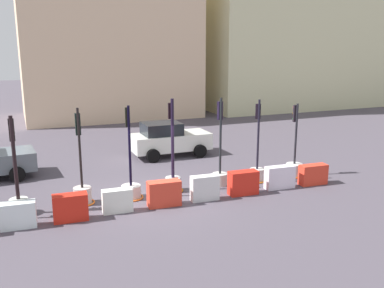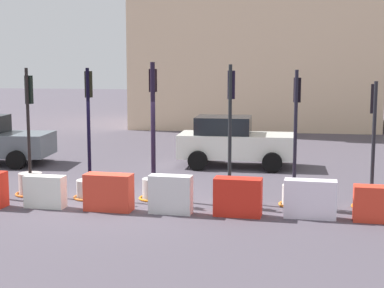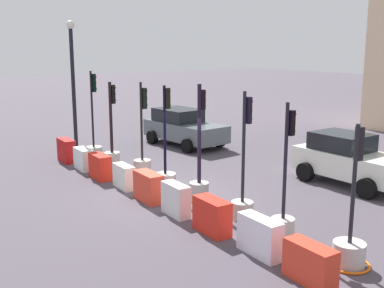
{
  "view_description": "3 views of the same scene",
  "coord_description": "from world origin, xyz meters",
  "px_view_note": "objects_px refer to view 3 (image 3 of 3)",
  "views": [
    {
      "loc": [
        -4.37,
        -13.91,
        5.32
      ],
      "look_at": [
        1.52,
        0.3,
        1.77
      ],
      "focal_mm": 39.84,
      "sensor_mm": 36.0,
      "label": 1
    },
    {
      "loc": [
        4.03,
        -13.96,
        3.48
      ],
      "look_at": [
        1.86,
        -0.06,
        1.51
      ],
      "focal_mm": 54.85,
      "sensor_mm": 36.0,
      "label": 2
    },
    {
      "loc": [
        11.75,
        -7.91,
        4.58
      ],
      "look_at": [
        0.45,
        0.39,
        1.66
      ],
      "focal_mm": 44.57,
      "sensor_mm": 36.0,
      "label": 3
    }
  ],
  "objects_px": {
    "traffic_light_7": "(349,246)",
    "construction_barrier_3": "(124,177)",
    "traffic_light_5": "(243,194)",
    "construction_barrier_7": "(260,236)",
    "construction_barrier_1": "(83,159)",
    "construction_barrier_5": "(176,200)",
    "traffic_light_1": "(112,147)",
    "traffic_light_6": "(283,217)",
    "construction_barrier_0": "(66,151)",
    "car_white_van": "(350,160)",
    "traffic_light_2": "(143,161)",
    "construction_barrier_6": "(212,216)",
    "traffic_light_0": "(94,145)",
    "car_grey_saloon": "(183,127)",
    "traffic_light_4": "(199,178)",
    "street_lamp_post": "(73,75)",
    "construction_barrier_4": "(148,187)",
    "construction_barrier_2": "(100,167)",
    "traffic_light_3": "(165,173)",
    "construction_barrier_8": "(310,264)"
  },
  "relations": [
    {
      "from": "traffic_light_2",
      "to": "construction_barrier_1",
      "type": "distance_m",
      "value": 2.48
    },
    {
      "from": "traffic_light_7",
      "to": "traffic_light_5",
      "type": "bearing_deg",
      "value": 178.52
    },
    {
      "from": "construction_barrier_2",
      "to": "car_white_van",
      "type": "distance_m",
      "value": 8.51
    },
    {
      "from": "traffic_light_1",
      "to": "construction_barrier_7",
      "type": "distance_m",
      "value": 9.32
    },
    {
      "from": "traffic_light_1",
      "to": "construction_barrier_7",
      "type": "relative_size",
      "value": 2.73
    },
    {
      "from": "traffic_light_5",
      "to": "construction_barrier_6",
      "type": "height_order",
      "value": "traffic_light_5"
    },
    {
      "from": "traffic_light_4",
      "to": "construction_barrier_7",
      "type": "height_order",
      "value": "traffic_light_4"
    },
    {
      "from": "construction_barrier_4",
      "to": "construction_barrier_7",
      "type": "height_order",
      "value": "construction_barrier_4"
    },
    {
      "from": "construction_barrier_6",
      "to": "construction_barrier_7",
      "type": "distance_m",
      "value": 1.62
    },
    {
      "from": "construction_barrier_6",
      "to": "street_lamp_post",
      "type": "bearing_deg",
      "value": 174.69
    },
    {
      "from": "traffic_light_2",
      "to": "construction_barrier_1",
      "type": "bearing_deg",
      "value": -147.32
    },
    {
      "from": "construction_barrier_6",
      "to": "traffic_light_1",
      "type": "bearing_deg",
      "value": 171.38
    },
    {
      "from": "street_lamp_post",
      "to": "construction_barrier_1",
      "type": "bearing_deg",
      "value": -18.29
    },
    {
      "from": "construction_barrier_2",
      "to": "car_white_van",
      "type": "xyz_separation_m",
      "value": [
        5.53,
        6.46,
        0.41
      ]
    },
    {
      "from": "traffic_light_6",
      "to": "construction_barrier_0",
      "type": "distance_m",
      "value": 10.56
    },
    {
      "from": "traffic_light_2",
      "to": "traffic_light_4",
      "type": "relative_size",
      "value": 0.96
    },
    {
      "from": "traffic_light_1",
      "to": "construction_barrier_1",
      "type": "distance_m",
      "value": 1.23
    },
    {
      "from": "traffic_light_2",
      "to": "traffic_light_3",
      "type": "relative_size",
      "value": 1.0
    },
    {
      "from": "construction_barrier_0",
      "to": "construction_barrier_4",
      "type": "relative_size",
      "value": 0.99
    },
    {
      "from": "traffic_light_1",
      "to": "construction_barrier_3",
      "type": "xyz_separation_m",
      "value": [
        2.98,
        -1.1,
        -0.33
      ]
    },
    {
      "from": "construction_barrier_3",
      "to": "car_white_van",
      "type": "height_order",
      "value": "car_white_van"
    },
    {
      "from": "traffic_light_2",
      "to": "traffic_light_3",
      "type": "bearing_deg",
      "value": -4.38
    },
    {
      "from": "traffic_light_3",
      "to": "construction_barrier_2",
      "type": "distance_m",
      "value": 2.57
    },
    {
      "from": "traffic_light_7",
      "to": "traffic_light_4",
      "type": "bearing_deg",
      "value": 178.89
    },
    {
      "from": "traffic_light_2",
      "to": "construction_barrier_7",
      "type": "relative_size",
      "value": 2.83
    },
    {
      "from": "traffic_light_1",
      "to": "traffic_light_2",
      "type": "relative_size",
      "value": 0.97
    },
    {
      "from": "traffic_light_5",
      "to": "construction_barrier_7",
      "type": "height_order",
      "value": "traffic_light_5"
    },
    {
      "from": "traffic_light_2",
      "to": "traffic_light_6",
      "type": "distance_m",
      "value": 6.87
    },
    {
      "from": "street_lamp_post",
      "to": "construction_barrier_6",
      "type": "bearing_deg",
      "value": -5.31
    },
    {
      "from": "traffic_light_2",
      "to": "car_white_van",
      "type": "relative_size",
      "value": 0.86
    },
    {
      "from": "traffic_light_2",
      "to": "construction_barrier_3",
      "type": "height_order",
      "value": "traffic_light_2"
    },
    {
      "from": "traffic_light_2",
      "to": "construction_barrier_4",
      "type": "distance_m",
      "value": 2.85
    },
    {
      "from": "traffic_light_7",
      "to": "construction_barrier_1",
      "type": "height_order",
      "value": "traffic_light_7"
    },
    {
      "from": "traffic_light_7",
      "to": "construction_barrier_7",
      "type": "height_order",
      "value": "traffic_light_7"
    },
    {
      "from": "construction_barrier_7",
      "to": "traffic_light_0",
      "type": "bearing_deg",
      "value": 174.45
    },
    {
      "from": "construction_barrier_6",
      "to": "construction_barrier_7",
      "type": "height_order",
      "value": "construction_barrier_6"
    },
    {
      "from": "traffic_light_5",
      "to": "construction_barrier_6",
      "type": "xyz_separation_m",
      "value": [
        0.31,
        -1.3,
        -0.26
      ]
    },
    {
      "from": "construction_barrier_7",
      "to": "car_grey_saloon",
      "type": "distance_m",
      "value": 12.11
    },
    {
      "from": "construction_barrier_3",
      "to": "construction_barrier_6",
      "type": "height_order",
      "value": "construction_barrier_6"
    },
    {
      "from": "traffic_light_5",
      "to": "construction_barrier_6",
      "type": "distance_m",
      "value": 1.37
    },
    {
      "from": "construction_barrier_1",
      "to": "construction_barrier_8",
      "type": "distance_m",
      "value": 10.77
    },
    {
      "from": "traffic_light_7",
      "to": "construction_barrier_3",
      "type": "distance_m",
      "value": 7.85
    },
    {
      "from": "construction_barrier_1",
      "to": "construction_barrier_4",
      "type": "distance_m",
      "value": 4.62
    },
    {
      "from": "traffic_light_6",
      "to": "traffic_light_7",
      "type": "distance_m",
      "value": 1.84
    },
    {
      "from": "traffic_light_5",
      "to": "traffic_light_0",
      "type": "bearing_deg",
      "value": -178.75
    },
    {
      "from": "construction_barrier_1",
      "to": "construction_barrier_5",
      "type": "height_order",
      "value": "construction_barrier_5"
    },
    {
      "from": "traffic_light_7",
      "to": "construction_barrier_0",
      "type": "bearing_deg",
      "value": -174.03
    },
    {
      "from": "traffic_light_7",
      "to": "construction_barrier_3",
      "type": "bearing_deg",
      "value": -171.49
    },
    {
      "from": "construction_barrier_1",
      "to": "construction_barrier_2",
      "type": "distance_m",
      "value": 1.51
    },
    {
      "from": "construction_barrier_2",
      "to": "construction_barrier_4",
      "type": "bearing_deg",
      "value": 1.59
    }
  ]
}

